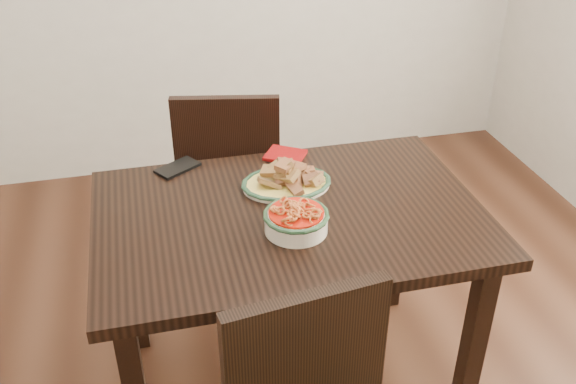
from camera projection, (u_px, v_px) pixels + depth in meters
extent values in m
plane|color=#371D11|center=(293.00, 374.00, 2.42)|extent=(3.50, 3.50, 0.00)
cube|color=black|center=(290.00, 217.00, 2.02)|extent=(1.21, 0.81, 0.04)
cube|color=black|center=(473.00, 347.00, 2.05)|extent=(0.06, 0.06, 0.71)
cube|color=black|center=(131.00, 273.00, 2.38)|extent=(0.06, 0.06, 0.71)
cube|color=black|center=(397.00, 234.00, 2.59)|extent=(0.06, 0.06, 0.71)
cube|color=black|center=(231.00, 177.00, 2.83)|extent=(0.49, 0.49, 0.04)
cube|color=black|center=(270.00, 199.00, 3.10)|extent=(0.04, 0.04, 0.41)
cube|color=black|center=(200.00, 200.00, 3.09)|extent=(0.04, 0.04, 0.41)
cube|color=black|center=(271.00, 240.00, 2.81)|extent=(0.04, 0.04, 0.41)
cube|color=black|center=(194.00, 242.00, 2.80)|extent=(0.04, 0.04, 0.41)
cube|color=black|center=(227.00, 149.00, 2.55)|extent=(0.42, 0.12, 0.44)
cube|color=black|center=(306.00, 364.00, 1.57)|extent=(0.42, 0.10, 0.44)
ellipsoid|color=beige|center=(286.00, 184.00, 2.14)|extent=(0.29, 0.22, 0.02)
ellipsoid|color=#DFC24E|center=(286.00, 183.00, 2.13)|extent=(0.28, 0.21, 0.01)
torus|color=#1C3E28|center=(286.00, 182.00, 2.13)|extent=(0.23, 0.23, 0.01)
cylinder|color=white|center=(296.00, 222.00, 1.91)|extent=(0.19, 0.19, 0.06)
torus|color=#1B3B20|center=(296.00, 215.00, 1.89)|extent=(0.20, 0.20, 0.02)
cylinder|color=#B61808|center=(296.00, 213.00, 1.89)|extent=(0.17, 0.17, 0.01)
cube|color=black|center=(178.00, 168.00, 2.24)|extent=(0.17, 0.15, 0.01)
cube|color=maroon|center=(285.00, 155.00, 2.32)|extent=(0.17, 0.17, 0.01)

